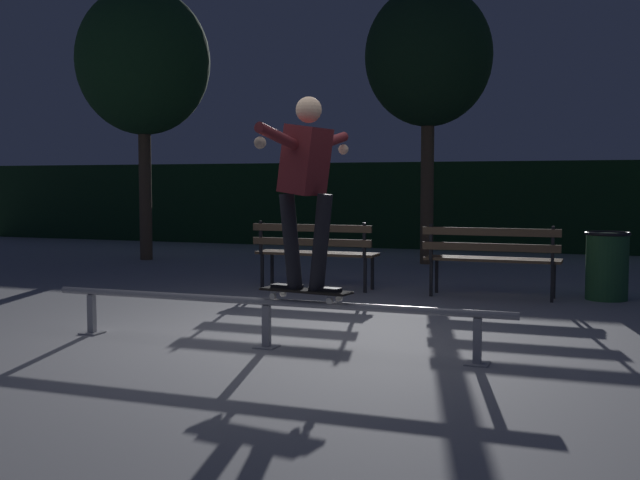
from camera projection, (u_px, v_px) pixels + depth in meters
The scene contains 10 objects.
ground_plane at pixel (274, 344), 6.69m from camera, with size 90.00×90.00×0.00m, color #99999E.
hedge_backdrop at pixel (476, 206), 16.29m from camera, with size 24.00×1.20×1.80m, color black.
grind_rail at pixel (266, 309), 6.52m from camera, with size 4.11×0.18×0.42m.
skateboard at pixel (306, 291), 6.38m from camera, with size 0.80×0.31×0.09m.
skateboarder at pixel (306, 176), 6.31m from camera, with size 0.63×1.40×1.56m.
park_bench_leftmost at pixel (315, 248), 10.08m from camera, with size 1.60×0.42×0.88m.
park_bench_left_center at pixel (491, 253), 9.29m from camera, with size 1.60×0.42×0.88m.
tree_behind_benches at pixel (428, 58), 13.07m from camera, with size 2.12×2.12×4.64m.
tree_far_left at pixel (143, 62), 13.79m from camera, with size 2.34×2.34×4.80m.
trash_can at pixel (607, 265), 9.19m from camera, with size 0.52×0.52×0.80m.
Camera 1 is at (2.69, -6.05, 1.37)m, focal length 44.06 mm.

